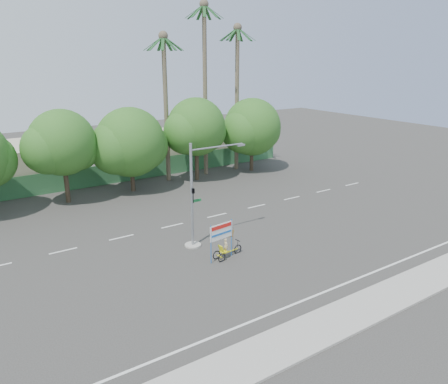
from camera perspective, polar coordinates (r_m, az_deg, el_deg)
ground at (r=27.94m, az=4.56°, el=-8.66°), size 120.00×120.00×0.00m
sidewalk_near at (r=23.26m, az=16.41°, el=-15.00°), size 50.00×2.40×0.12m
fence at (r=45.42m, az=-12.35°, el=2.67°), size 38.00×0.08×2.00m
building_left at (r=47.09m, az=-25.88°, el=3.08°), size 12.00×8.00×4.00m
building_right at (r=52.44m, az=-6.09°, el=5.83°), size 14.00×8.00×3.60m
tree_left at (r=39.26m, az=-20.43°, el=5.77°), size 6.66×5.60×8.07m
tree_center at (r=41.10m, az=-12.21°, el=6.11°), size 7.62×6.40×7.85m
tree_right at (r=43.95m, az=-3.71°, el=8.20°), size 6.90×5.80×8.36m
tree_far_right at (r=47.87m, az=3.65°, el=8.24°), size 7.38×6.20×7.94m
palm_tall at (r=45.75m, az=-2.51°, el=15.17°), size 3.73×3.79×17.45m
palm_mid at (r=48.00m, az=1.72°, el=14.01°), size 3.73×3.79×15.45m
palm_short at (r=43.69m, az=-7.67°, el=12.82°), size 3.73×3.79×14.45m
traffic_signal at (r=28.73m, az=-3.67°, el=-1.58°), size 4.72×1.10×7.00m
trike_billboard at (r=27.47m, az=0.04°, el=-6.73°), size 2.57×0.73×2.53m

